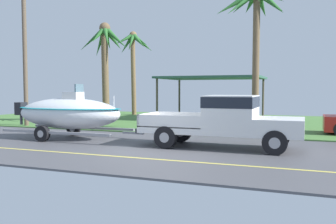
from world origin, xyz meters
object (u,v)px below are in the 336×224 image
at_px(pickup_truck_towing, 230,119).
at_px(palm_tree_near_left, 256,15).
at_px(boat_on_trailer, 68,113).
at_px(utility_pole, 25,46).
at_px(palm_tree_mid, 106,50).
at_px(carport_awning, 212,79).
at_px(palm_tree_near_right, 134,50).

bearing_deg(pickup_truck_towing, palm_tree_near_left, 86.49).
bearing_deg(palm_tree_near_left, boat_on_trailer, -148.90).
distance_m(pickup_truck_towing, utility_pole, 13.21).
relative_size(palm_tree_mid, utility_pole, 0.71).
xyz_separation_m(pickup_truck_towing, palm_tree_near_left, (0.26, 4.32, 4.43)).
xyz_separation_m(pickup_truck_towing, utility_pole, (-12.26, 3.49, 3.45)).
bearing_deg(carport_awning, palm_tree_near_left, -61.39).
bearing_deg(pickup_truck_towing, utility_pole, 164.11).
distance_m(palm_tree_mid, utility_pole, 4.59).
height_order(boat_on_trailer, carport_awning, carport_awning).
xyz_separation_m(pickup_truck_towing, carport_awning, (-3.39, 11.02, 1.75)).
distance_m(carport_awning, utility_pole, 11.76).
relative_size(boat_on_trailer, palm_tree_near_right, 0.93).
distance_m(palm_tree_near_right, palm_tree_mid, 7.03).
relative_size(pickup_truck_towing, boat_on_trailer, 0.96).
relative_size(carport_awning, utility_pole, 0.77).
relative_size(boat_on_trailer, carport_awning, 0.93).
bearing_deg(boat_on_trailer, palm_tree_mid, 107.21).
xyz_separation_m(pickup_truck_towing, boat_on_trailer, (-6.89, -0.00, 0.04)).
relative_size(palm_tree_near_left, palm_tree_mid, 1.11).
relative_size(carport_awning, palm_tree_near_right, 1.00).
xyz_separation_m(palm_tree_mid, utility_pole, (-3.30, -3.18, 0.01)).
bearing_deg(palm_tree_near_left, pickup_truck_towing, -93.51).
bearing_deg(utility_pole, palm_tree_near_right, 79.60).
xyz_separation_m(pickup_truck_towing, palm_tree_mid, (-8.96, 6.67, 3.44)).
xyz_separation_m(palm_tree_near_left, palm_tree_near_right, (-10.69, 9.19, -0.28)).
xyz_separation_m(boat_on_trailer, palm_tree_near_left, (7.16, 4.32, 4.39)).
xyz_separation_m(carport_awning, palm_tree_near_left, (3.66, -6.70, 2.69)).
bearing_deg(boat_on_trailer, pickup_truck_towing, 0.00).
height_order(carport_awning, palm_tree_mid, palm_tree_mid).
bearing_deg(carport_awning, palm_tree_near_right, 160.50).
distance_m(palm_tree_near_left, utility_pole, 12.59).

